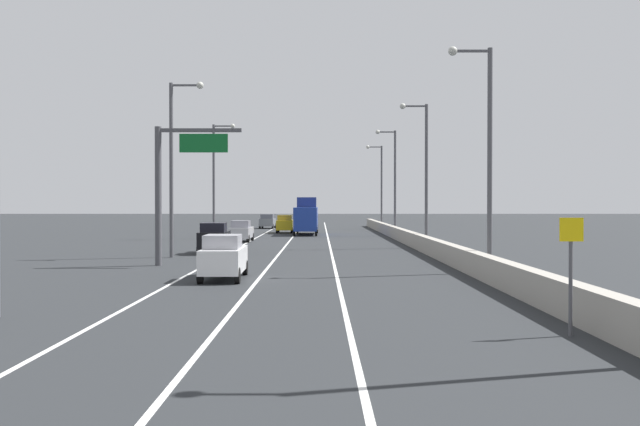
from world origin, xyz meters
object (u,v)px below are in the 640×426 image
Objects in this scene: lamp_post_right_fifth at (383,181)px; lamp_post_left_mid at (178,157)px; lamp_post_left_far at (219,173)px; overhead_sign_gantry at (175,178)px; speed_advisory_sign at (574,267)px; car_gray_1 at (270,221)px; box_truck at (309,217)px; car_yellow_0 at (288,224)px; car_white_2 at (227,257)px; lamp_post_right_fourth at (396,176)px; lamp_post_left_near at (6,106)px; car_black_3 at (217,238)px; lamp_post_right_third at (426,166)px; car_silver_4 at (244,231)px; lamp_post_right_second at (488,144)px.

lamp_post_right_fifth and lamp_post_left_mid have the same top height.
lamp_post_left_far is (-17.62, -24.80, 0.00)m from lamp_post_right_fifth.
speed_advisory_sign is (14.33, -20.23, -2.96)m from overhead_sign_gantry.
car_gray_1 is 19.39m from box_truck.
car_white_2 is at bearing -90.28° from car_yellow_0.
speed_advisory_sign reaches higher than car_yellow_0.
lamp_post_right_fourth is at bearing -90.88° from lamp_post_right_fifth.
lamp_post_left_near is at bearing -91.75° from car_gray_1.
lamp_post_right_fifth reaches higher than car_white_2.
box_truck is (6.50, 38.27, -2.89)m from overhead_sign_gantry.
lamp_post_left_mid is 2.48× the size of car_black_3.
car_white_2 is (2.81, -63.70, 0.03)m from car_gray_1.
lamp_post_left_mid is 2.65× the size of car_yellow_0.
lamp_post_left_far is at bearing -125.39° from lamp_post_right_fifth.
car_silver_4 is (-14.72, 8.78, -5.29)m from lamp_post_right_third.
lamp_post_left_near reaches higher than box_truck.
car_gray_1 is (2.78, 27.86, -5.26)m from lamp_post_left_far.
box_truck is (2.53, -4.44, 0.82)m from car_yellow_0.
lamp_post_right_second is at bearing -89.82° from lamp_post_right_fifth.
lamp_post_left_mid reaches higher than car_silver_4.
lamp_post_left_far is at bearing 98.86° from car_white_2.
lamp_post_right_second is 1.00× the size of lamp_post_right_third.
car_black_3 is (2.73, -19.56, -5.19)m from lamp_post_left_far.
lamp_post_left_near is 1.00× the size of lamp_post_left_far.
car_white_2 is at bearing -87.47° from car_gray_1.
lamp_post_right_fifth and lamp_post_left_near have the same top height.
box_truck is (5.63, 28.88, 0.81)m from car_black_3.
car_yellow_0 is 0.91× the size of car_white_2.
speed_advisory_sign is 0.27× the size of lamp_post_left_mid.
car_yellow_0 is at bearing 82.29° from lamp_post_left_mid.
lamp_post_left_near reaches higher than speed_advisory_sign.
overhead_sign_gantry is 1.82× the size of car_silver_4.
car_yellow_0 is (-11.97, 46.70, -5.20)m from lamp_post_right_second.
car_black_3 is at bearing -108.55° from lamp_post_right_fifth.
overhead_sign_gantry is 0.82× the size of box_truck.
speed_advisory_sign is 17.06m from car_white_2.
lamp_post_right_second is at bearing -75.63° from car_yellow_0.
lamp_post_left_near is at bearing -117.78° from lamp_post_right_third.
car_black_3 is 1.06× the size of car_silver_4.
lamp_post_left_near is 23.10m from lamp_post_left_mid.
lamp_post_right_fifth is at bearing 78.78° from car_white_2.
lamp_post_left_far is (-16.19, 49.19, 4.46)m from speed_advisory_sign.
car_gray_1 is at bearing 106.76° from box_truck.
car_yellow_0 is at bearing 113.28° from lamp_post_right_third.
lamp_post_right_fifth is at bearing 59.14° from box_truck.
car_gray_1 is 1.01× the size of car_silver_4.
lamp_post_right_fourth is at bearing -56.90° from car_gray_1.
lamp_post_left_far is (-0.52, 46.20, 0.00)m from lamp_post_left_near.
speed_advisory_sign is 0.27× the size of lamp_post_left_far.
lamp_post_right_third is at bearing -37.83° from lamp_post_left_far.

